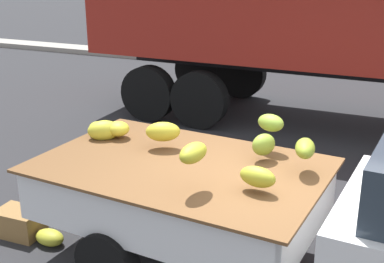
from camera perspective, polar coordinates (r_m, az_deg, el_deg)
name	(u,v)px	position (r m, az deg, el deg)	size (l,w,h in m)	color
curb_strip	(369,74)	(14.54, 19.10, 6.08)	(80.00, 0.80, 0.16)	gray
fallen_banana_bunch_near_tailgate	(50,237)	(6.09, -15.58, -11.29)	(0.36, 0.24, 0.17)	gold
produce_crate	(20,222)	(6.35, -18.63, -9.58)	(0.52, 0.36, 0.31)	olive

